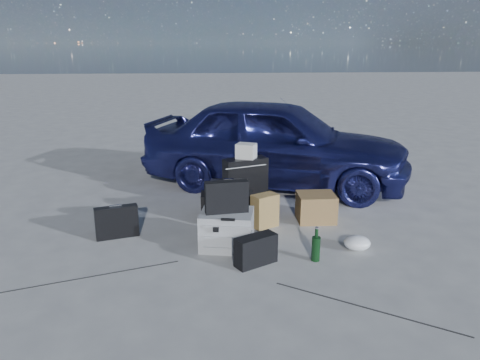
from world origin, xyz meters
The scene contains 16 objects.
ground centered at (0.00, 0.00, 0.00)m, with size 60.00×60.00×0.00m, color #AEAEA9.
car centered at (0.69, 2.27, 0.66)m, with size 1.55×3.86×1.31m, color navy.
pelican_case centered at (-0.16, 0.08, 0.19)m, with size 0.54×0.44×0.39m, color #A7AAAC.
laptop_bag centered at (-0.16, 0.07, 0.56)m, with size 0.44×0.11×0.33m, color black.
briefcase centered at (-1.35, 0.43, 0.18)m, with size 0.46×0.10×0.36m, color black.
suitcase_left centered at (-0.10, 0.68, 0.28)m, with size 0.43×0.15×0.55m, color black.
suitcase_right centered at (0.14, 1.25, 0.33)m, with size 0.56×0.20×0.67m, color black.
white_carton centered at (0.15, 1.27, 0.76)m, with size 0.23×0.19×0.19m, color silver.
duffel_bag centered at (-0.11, 0.93, 0.16)m, with size 0.63×0.27×0.32m, color black.
flat_box_white centered at (-0.09, 0.91, 0.35)m, with size 0.41×0.31×0.07m, color silver.
flat_box_black centered at (-0.11, 0.90, 0.42)m, with size 0.30×0.22×0.06m, color black.
kraft_bag centered at (0.31, 0.62, 0.20)m, with size 0.29×0.18×0.39m, color #9C7644.
cardboard_box centered at (0.96, 0.76, 0.17)m, with size 0.44×0.39×0.33m, color olive.
plastic_bag centered at (1.18, -0.10, 0.08)m, with size 0.27×0.23×0.15m, color white.
messenger_bag centered at (0.10, -0.35, 0.15)m, with size 0.42×0.16×0.29m, color black.
green_bottle centered at (0.70, -0.31, 0.17)m, with size 0.09×0.09×0.34m, color black.
Camera 1 is at (-0.39, -4.45, 2.07)m, focal length 35.00 mm.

